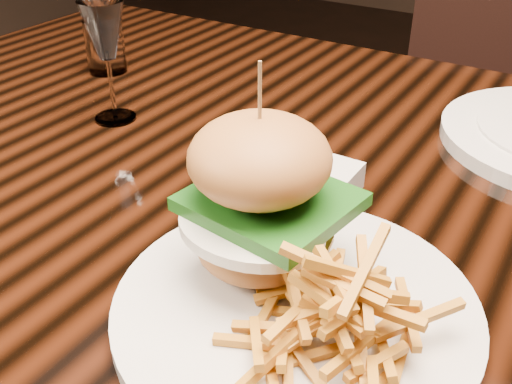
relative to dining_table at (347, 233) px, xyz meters
The scene contains 6 objects.
dining_table is the anchor object (origin of this frame).
burger_plate 0.27m from the dining_table, 78.60° to the right, with size 0.30×0.30×0.20m.
ramekin 0.10m from the dining_table, 110.07° to the right, with size 0.07×0.07×0.03m, color silver.
wine_glass 0.40m from the dining_table, behind, with size 0.06×0.06×0.16m.
water_tumbler 0.51m from the dining_table, 166.72° to the left, with size 0.06×0.06×0.08m, color white.
chair_far 0.90m from the dining_table, 90.08° to the left, with size 0.53×0.53×0.95m.
Camera 1 is at (0.22, -0.56, 1.10)m, focal length 42.00 mm.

